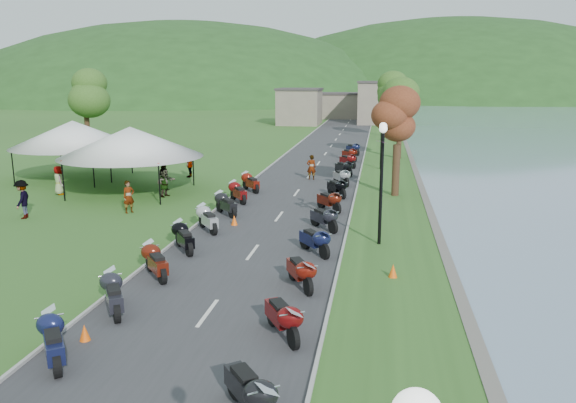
{
  "coord_description": "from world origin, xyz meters",
  "views": [
    {
      "loc": [
        4.89,
        -4.98,
        6.88
      ],
      "look_at": [
        0.82,
        19.8,
        1.3
      ],
      "focal_mm": 35.0,
      "sensor_mm": 36.0,
      "label": 1
    }
  ],
  "objects_px": {
    "pedestrian_a": "(130,213)",
    "pedestrian_b": "(164,190)",
    "pedestrian_c": "(24,218)",
    "vendor_tent_main": "(132,160)"
  },
  "relations": [
    {
      "from": "pedestrian_a",
      "to": "pedestrian_b",
      "type": "height_order",
      "value": "pedestrian_a"
    },
    {
      "from": "pedestrian_a",
      "to": "pedestrian_c",
      "type": "relative_size",
      "value": 0.88
    },
    {
      "from": "pedestrian_b",
      "to": "pedestrian_c",
      "type": "relative_size",
      "value": 0.83
    },
    {
      "from": "pedestrian_b",
      "to": "pedestrian_a",
      "type": "bearing_deg",
      "value": 113.41
    },
    {
      "from": "vendor_tent_main",
      "to": "pedestrian_b",
      "type": "xyz_separation_m",
      "value": [
        1.51,
        1.14,
        -2.0
      ]
    },
    {
      "from": "vendor_tent_main",
      "to": "pedestrian_c",
      "type": "relative_size",
      "value": 2.95
    },
    {
      "from": "pedestrian_a",
      "to": "pedestrian_c",
      "type": "distance_m",
      "value": 5.07
    },
    {
      "from": "vendor_tent_main",
      "to": "pedestrian_a",
      "type": "relative_size",
      "value": 3.37
    },
    {
      "from": "pedestrian_c",
      "to": "pedestrian_a",
      "type": "bearing_deg",
      "value": 97.98
    },
    {
      "from": "pedestrian_c",
      "to": "vendor_tent_main",
      "type": "bearing_deg",
      "value": 144.21
    }
  ]
}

